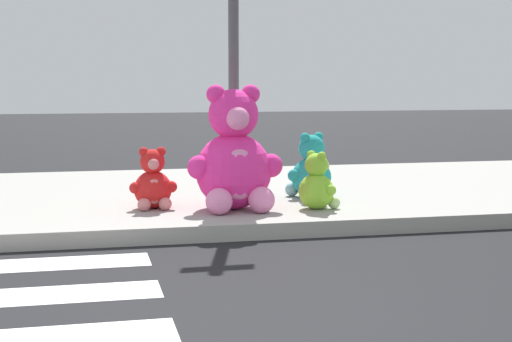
% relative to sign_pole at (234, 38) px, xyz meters
% --- Properties ---
extents(sidewalk, '(28.00, 4.40, 0.15)m').
position_rel_sign_pole_xyz_m(sidewalk, '(-1.00, 0.80, -1.77)').
color(sidewalk, '#9E9B93').
rests_on(sidewalk, ground_plane).
extents(sign_pole, '(0.56, 0.11, 3.20)m').
position_rel_sign_pole_xyz_m(sign_pole, '(0.00, 0.00, 0.00)').
color(sign_pole, '#4C4C51').
rests_on(sign_pole, sidewalk).
extents(plush_pink_large, '(0.95, 0.82, 1.22)m').
position_rel_sign_pole_xyz_m(plush_pink_large, '(-0.11, -0.59, -1.21)').
color(plush_pink_large, '#F22D93').
rests_on(plush_pink_large, sidewalk).
extents(plush_teal, '(0.50, 0.51, 0.71)m').
position_rel_sign_pole_xyz_m(plush_teal, '(0.85, 0.03, -1.42)').
color(plush_teal, teal).
rests_on(plush_teal, sidewalk).
extents(plush_red, '(0.47, 0.41, 0.61)m').
position_rel_sign_pole_xyz_m(plush_red, '(-0.89, -0.36, -1.45)').
color(plush_red, red).
rests_on(plush_red, sidewalk).
extents(plush_lime, '(0.41, 0.42, 0.57)m').
position_rel_sign_pole_xyz_m(plush_lime, '(0.70, -0.73, -1.47)').
color(plush_lime, '#8CD133').
rests_on(plush_lime, sidewalk).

